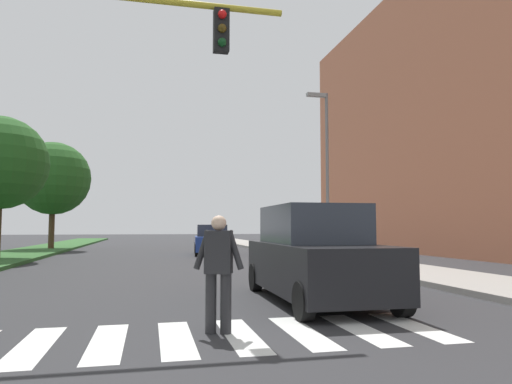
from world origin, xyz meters
name	(u,v)px	position (x,y,z in m)	size (l,w,h in m)	color
ground_plane	(156,251)	(0.00, 30.00, 0.00)	(140.00, 140.00, 0.00)	#2D2D30
crosswalk	(176,338)	(0.00, 6.70, 0.00)	(7.65, 2.20, 0.01)	silver
median_strip	(24,253)	(-7.06, 28.00, 0.07)	(3.47, 64.00, 0.15)	#2D5B28
tree_distant	(53,178)	(-6.56, 32.48, 4.66)	(4.72, 4.72, 6.88)	#4C3823
apartment_block_right	(509,110)	(19.07, 22.00, 8.04)	(10.10, 32.40, 16.08)	#B76B4C
sidewalk_right	(288,250)	(7.96, 28.00, 0.07)	(3.00, 64.00, 0.15)	#9E9991
street_lamp_right	(325,159)	(7.36, 20.00, 4.59)	(1.02, 0.24, 7.50)	slate
pedestrian_performer	(219,268)	(0.60, 6.89, 0.93)	(0.73, 0.36, 1.69)	#262628
suv_crossing	(315,256)	(2.96, 9.34, 0.93)	(2.00, 4.62, 1.97)	black
sedan_midblock	(212,241)	(2.97, 25.97, 0.76)	(2.20, 4.24, 1.64)	navy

